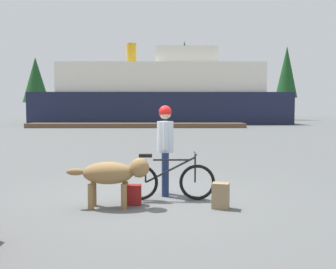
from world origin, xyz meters
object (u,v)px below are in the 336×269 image
bicycle (168,181)px  handbag_pannier (132,195)px  dog (113,174)px  backpack (221,196)px  person_cyclist (165,141)px  ferry_boat (162,95)px

bicycle → handbag_pannier: bearing=-152.6°
dog → backpack: (1.84, -0.08, -0.36)m
dog → backpack: bearing=-2.5°
person_cyclist → dog: 1.36m
person_cyclist → ferry_boat: ferry_boat is taller
bicycle → dog: (-0.94, -0.49, 0.22)m
backpack → handbag_pannier: size_ratio=1.22×
person_cyclist → bicycle: bearing=-83.4°
backpack → ferry_boat: 35.84m
backpack → person_cyclist: bearing=133.9°
dog → handbag_pannier: dog is taller
dog → backpack: size_ratio=3.25×
handbag_pannier → backpack: bearing=-9.1°
dog → ferry_boat: bearing=89.0°
person_cyclist → backpack: bearing=-46.1°
backpack → handbag_pannier: bearing=170.9°
bicycle → dog: bicycle is taller
dog → handbag_pannier: bearing=28.3°
dog → backpack: dog is taller
dog → backpack: 1.87m
person_cyclist → handbag_pannier: 1.29m
ferry_boat → bicycle: bearing=-89.5°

